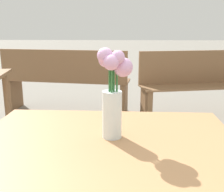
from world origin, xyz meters
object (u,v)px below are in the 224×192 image
object	(u,v)px
table_front	(104,176)
bench_near	(65,79)
bench_middle	(205,83)
flower_vase	(113,92)

from	to	relation	value
table_front	bench_near	distance (m)	2.82
bench_near	bench_middle	world-z (taller)	same
table_front	bench_near	world-z (taller)	bench_near
bench_near	bench_middle	size ratio (longest dim) A/B	1.01
flower_vase	bench_near	xyz separation A→B (m)	(-0.70, 2.61, -0.46)
bench_middle	table_front	bearing A→B (deg)	-113.29
bench_near	bench_middle	distance (m)	1.78
bench_near	bench_middle	bearing A→B (deg)	-6.08
bench_near	bench_middle	xyz separation A→B (m)	(1.77, -0.19, -0.00)
bench_near	table_front	bearing A→B (deg)	-76.03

